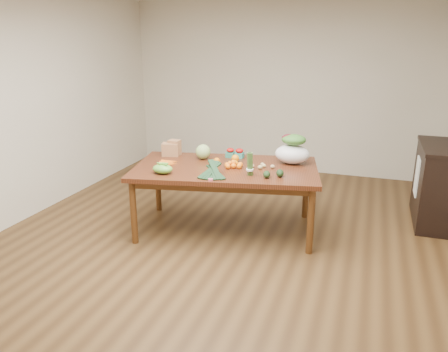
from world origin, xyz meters
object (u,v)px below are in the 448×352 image
(paper_bag, at_px, (171,148))
(dining_table, at_px, (226,198))
(asparagus_bundle, at_px, (250,164))
(salad_bag, at_px, (292,150))
(kale_bunch, at_px, (212,170))
(cabbage, at_px, (203,152))
(mandarin_cluster, at_px, (233,164))
(cabinet, at_px, (440,185))

(paper_bag, bearing_deg, dining_table, -16.94)
(asparagus_bundle, relative_size, salad_bag, 0.64)
(dining_table, height_order, kale_bunch, kale_bunch)
(kale_bunch, bearing_deg, salad_bag, 37.68)
(asparagus_bundle, bearing_deg, dining_table, 135.22)
(cabbage, relative_size, kale_bunch, 0.43)
(kale_bunch, relative_size, asparagus_bundle, 1.60)
(cabbage, height_order, kale_bunch, cabbage)
(salad_bag, bearing_deg, paper_bag, -174.84)
(dining_table, bearing_deg, kale_bunch, -102.48)
(paper_bag, bearing_deg, mandarin_cluster, -15.68)
(dining_table, bearing_deg, mandarin_cluster, -15.71)
(dining_table, relative_size, mandarin_cluster, 11.13)
(cabbage, bearing_deg, salad_bag, 8.10)
(paper_bag, distance_m, salad_bag, 1.46)
(cabinet, distance_m, asparagus_bundle, 2.36)
(paper_bag, relative_size, kale_bunch, 0.66)
(dining_table, bearing_deg, cabbage, 136.39)
(paper_bag, bearing_deg, cabbage, -1.98)
(cabinet, height_order, paper_bag, cabinet)
(cabinet, bearing_deg, salad_bag, -158.83)
(cabinet, height_order, salad_bag, salad_bag)
(dining_table, xyz_separation_m, mandarin_cluster, (0.09, -0.01, 0.42))
(dining_table, height_order, paper_bag, paper_bag)
(dining_table, height_order, mandarin_cluster, mandarin_cluster)
(kale_bunch, height_order, salad_bag, salad_bag)
(salad_bag, bearing_deg, mandarin_cluster, -147.01)
(dining_table, xyz_separation_m, asparagus_bundle, (0.34, -0.22, 0.50))
(cabinet, distance_m, kale_bunch, 2.74)
(mandarin_cluster, xyz_separation_m, asparagus_bundle, (0.25, -0.22, 0.08))
(cabbage, bearing_deg, dining_table, -32.16)
(paper_bag, height_order, mandarin_cluster, paper_bag)
(paper_bag, relative_size, mandarin_cluster, 1.47)
(mandarin_cluster, distance_m, kale_bunch, 0.42)
(cabinet, relative_size, kale_bunch, 2.55)
(kale_bunch, height_order, asparagus_bundle, asparagus_bundle)
(paper_bag, distance_m, mandarin_cluster, 0.91)
(paper_bag, xyz_separation_m, kale_bunch, (0.77, -0.65, -0.01))
(kale_bunch, bearing_deg, mandarin_cluster, 64.97)
(dining_table, height_order, asparagus_bundle, asparagus_bundle)
(paper_bag, xyz_separation_m, cabbage, (0.43, -0.01, -0.01))
(paper_bag, relative_size, asparagus_bundle, 1.06)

